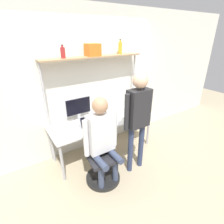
# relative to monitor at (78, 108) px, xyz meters

# --- Properties ---
(ground_plane) EXTENTS (12.00, 12.00, 0.00)m
(ground_plane) POSITION_rel_monitor_xyz_m (0.38, -0.58, -0.98)
(ground_plane) COLOR tan
(wall_back) EXTENTS (8.00, 0.06, 2.70)m
(wall_back) POSITION_rel_monitor_xyz_m (0.38, 0.20, 0.37)
(wall_back) COLOR silver
(wall_back) RESTS_ON ground_plane
(desk) EXTENTS (1.99, 0.74, 0.73)m
(desk) POSITION_rel_monitor_xyz_m (0.38, -0.20, -0.32)
(desk) COLOR white
(desk) RESTS_ON ground_plane
(shelf_unit) EXTENTS (1.89, 0.24, 1.86)m
(shelf_unit) POSITION_rel_monitor_xyz_m (0.38, 0.04, 0.60)
(shelf_unit) COLOR #997A56
(shelf_unit) RESTS_ON ground_plane
(monitor) EXTENTS (0.48, 0.22, 0.45)m
(monitor) POSITION_rel_monitor_xyz_m (0.00, 0.00, 0.00)
(monitor) COLOR #B7B7BC
(monitor) RESTS_ON desk
(laptop) EXTENTS (0.34, 0.21, 0.21)m
(laptop) POSITION_rel_monitor_xyz_m (0.05, -0.34, -0.19)
(laptop) COLOR #BCBCC1
(laptop) RESTS_ON desk
(cell_phone) EXTENTS (0.07, 0.15, 0.01)m
(cell_phone) POSITION_rel_monitor_xyz_m (0.30, -0.33, -0.25)
(cell_phone) COLOR silver
(cell_phone) RESTS_ON desk
(office_chair) EXTENTS (0.56, 0.56, 0.94)m
(office_chair) POSITION_rel_monitor_xyz_m (-0.00, -0.81, -0.69)
(office_chair) COLOR black
(office_chair) RESTS_ON ground_plane
(person_seated) EXTENTS (0.57, 0.48, 1.43)m
(person_seated) POSITION_rel_monitor_xyz_m (-0.01, -0.85, -0.13)
(person_seated) COLOR #38425B
(person_seated) RESTS_ON ground_plane
(person_standing) EXTENTS (0.53, 0.23, 1.72)m
(person_standing) POSITION_rel_monitor_xyz_m (0.61, -0.92, 0.12)
(person_standing) COLOR #2D3856
(person_standing) RESTS_ON ground_plane
(bottle_red) EXTENTS (0.07, 0.07, 0.20)m
(bottle_red) POSITION_rel_monitor_xyz_m (-0.16, 0.04, 0.97)
(bottle_red) COLOR maroon
(bottle_red) RESTS_ON shelf_unit
(bottle_amber) EXTENTS (0.07, 0.07, 0.26)m
(bottle_amber) POSITION_rel_monitor_xyz_m (0.94, 0.04, 0.99)
(bottle_amber) COLOR gold
(bottle_amber) RESTS_ON shelf_unit
(storage_box) EXTENTS (0.23, 0.21, 0.20)m
(storage_box) POSITION_rel_monitor_xyz_m (0.36, 0.04, 0.99)
(storage_box) COLOR #D1661E
(storage_box) RESTS_ON shelf_unit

